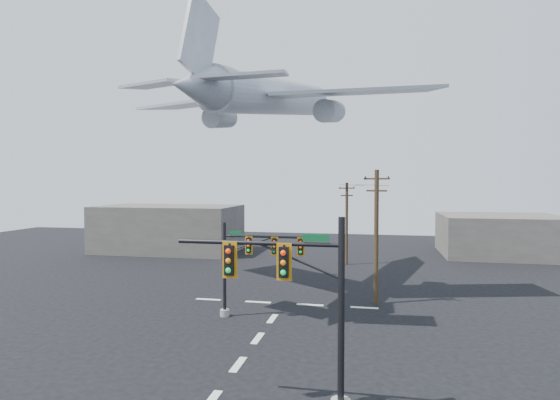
% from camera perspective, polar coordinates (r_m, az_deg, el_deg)
% --- Properties ---
extents(ground, '(120.00, 120.00, 0.00)m').
position_cam_1_polar(ground, '(25.02, -5.12, -19.35)').
color(ground, black).
rests_on(ground, ground).
extents(lane_markings, '(14.00, 21.20, 0.01)m').
position_cam_1_polar(lane_markings, '(29.86, -2.08, -15.68)').
color(lane_markings, silver).
rests_on(lane_markings, ground).
extents(signal_mast_near, '(7.19, 0.86, 7.83)m').
position_cam_1_polar(signal_mast_near, '(19.16, 2.99, -12.96)').
color(signal_mast_near, gray).
rests_on(signal_mast_near, ground).
extents(signal_mast_far, '(7.36, 0.71, 6.44)m').
position_cam_1_polar(signal_mast_far, '(31.75, -3.68, -7.75)').
color(signal_mast_far, gray).
rests_on(signal_mast_far, ground).
extents(utility_pole_a, '(1.94, 0.84, 10.09)m').
position_cam_1_polar(utility_pole_a, '(35.80, 11.66, -4.08)').
color(utility_pole_a, '#43311D').
rests_on(utility_pole_a, ground).
extents(utility_pole_b, '(1.72, 0.88, 9.08)m').
position_cam_1_polar(utility_pole_b, '(52.16, 8.13, -2.65)').
color(utility_pole_b, '#43311D').
rests_on(utility_pole_b, ground).
extents(power_lines, '(4.90, 16.30, 0.03)m').
position_cam_1_polar(power_lines, '(43.76, 9.60, 1.82)').
color(power_lines, black).
extents(airliner, '(28.11, 30.00, 7.87)m').
position_cam_1_polar(airliner, '(41.26, -0.82, 12.52)').
color(airliner, '#AFB3BC').
extents(building_left, '(18.00, 10.00, 6.00)m').
position_cam_1_polar(building_left, '(63.49, -13.45, -3.39)').
color(building_left, '#615C55').
rests_on(building_left, ground).
extents(building_right, '(14.00, 12.00, 5.00)m').
position_cam_1_polar(building_right, '(64.48, 25.23, -3.91)').
color(building_right, '#615C55').
rests_on(building_right, ground).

